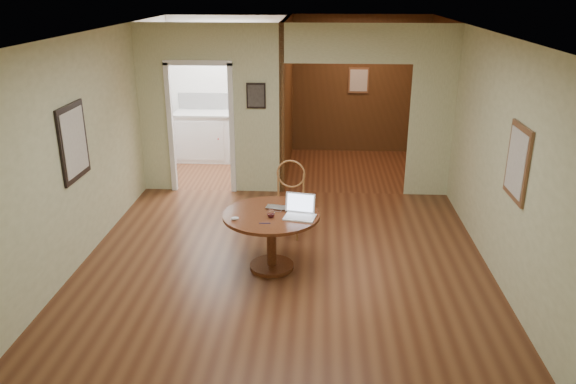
# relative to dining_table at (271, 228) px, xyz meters

# --- Properties ---
(floor) EXTENTS (5.00, 5.00, 0.00)m
(floor) POSITION_rel_dining_table_xyz_m (0.14, 0.16, -0.53)
(floor) COLOR #4C2615
(floor) RESTS_ON ground
(room_shell) EXTENTS (5.20, 7.50, 5.00)m
(room_shell) POSITION_rel_dining_table_xyz_m (-0.33, 3.26, 0.76)
(room_shell) COLOR white
(room_shell) RESTS_ON ground
(dining_table) EXTENTS (1.15, 1.15, 0.72)m
(dining_table) POSITION_rel_dining_table_xyz_m (0.00, 0.00, 0.00)
(dining_table) COLOR brown
(dining_table) RESTS_ON ground
(chair) EXTENTS (0.50, 0.50, 1.03)m
(chair) POSITION_rel_dining_table_xyz_m (0.16, 1.03, 0.04)
(chair) COLOR #A36239
(chair) RESTS_ON ground
(open_laptop) EXTENTS (0.39, 0.37, 0.25)m
(open_laptop) POSITION_rel_dining_table_xyz_m (0.34, -0.04, 0.25)
(open_laptop) COLOR white
(open_laptop) RESTS_ON dining_table
(closed_laptop) EXTENTS (0.36, 0.27, 0.03)m
(closed_laptop) POSITION_rel_dining_table_xyz_m (0.08, 0.10, 0.20)
(closed_laptop) COLOR #B4B4B9
(closed_laptop) RESTS_ON dining_table
(mouse) EXTENTS (0.11, 0.08, 0.04)m
(mouse) POSITION_rel_dining_table_xyz_m (-0.40, -0.22, 0.21)
(mouse) COLOR white
(mouse) RESTS_ON dining_table
(wine_glass) EXTENTS (0.09, 0.09, 0.10)m
(wine_glass) POSITION_rel_dining_table_xyz_m (0.01, -0.11, 0.24)
(wine_glass) COLOR white
(wine_glass) RESTS_ON dining_table
(pen) EXTENTS (0.13, 0.01, 0.01)m
(pen) POSITION_rel_dining_table_xyz_m (-0.05, -0.29, 0.19)
(pen) COLOR #0B1750
(pen) RESTS_ON dining_table
(kitchen_cabinet) EXTENTS (2.06, 0.60, 0.94)m
(kitchen_cabinet) POSITION_rel_dining_table_xyz_m (-1.21, 4.36, -0.06)
(kitchen_cabinet) COLOR white
(kitchen_cabinet) RESTS_ON ground
(grocery_bag) EXTENTS (0.32, 0.28, 0.32)m
(grocery_bag) POSITION_rel_dining_table_xyz_m (-0.48, 4.36, 0.57)
(grocery_bag) COLOR #BFB38B
(grocery_bag) RESTS_ON kitchen_cabinet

